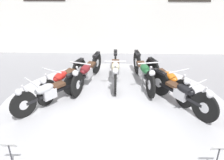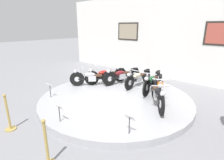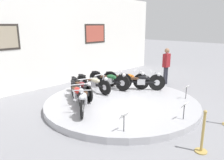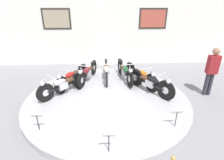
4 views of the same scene
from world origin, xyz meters
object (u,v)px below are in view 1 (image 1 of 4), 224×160
object	(u,v)px
motorcycle_orange	(168,79)
motorcycle_black	(182,92)
motorcycle_cream	(115,69)
motorcycle_silver	(48,92)
motorcycle_maroon	(87,71)
motorcycle_red	(63,79)
info_placard_front_left	(9,148)
info_placard_front_right	(219,152)
motorcycle_green	(144,71)

from	to	relation	value
motorcycle_orange	motorcycle_black	bearing A→B (deg)	-71.14
motorcycle_cream	motorcycle_orange	distance (m)	1.43
motorcycle_silver	motorcycle_maroon	bearing A→B (deg)	54.42
motorcycle_silver	motorcycle_cream	xyz separation A→B (m)	(1.52, 1.23, -0.00)
motorcycle_silver	motorcycle_red	world-z (taller)	motorcycle_red
motorcycle_cream	motorcycle_maroon	bearing A→B (deg)	-167.67
motorcycle_orange	info_placard_front_left	world-z (taller)	motorcycle_orange
motorcycle_orange	info_placard_front_right	distance (m)	2.51
motorcycle_cream	info_placard_front_right	size ratio (longest dim) A/B	3.82
info_placard_front_left	info_placard_front_right	xyz separation A→B (m)	(3.46, 0.00, 0.00)
motorcycle_cream	motorcycle_black	world-z (taller)	motorcycle_black
motorcycle_red	info_placard_front_right	bearing A→B (deg)	-39.18
motorcycle_red	motorcycle_green	world-z (taller)	motorcycle_green
motorcycle_cream	info_placard_front_right	bearing A→B (deg)	-60.73
info_placard_front_right	motorcycle_green	bearing A→B (deg)	108.62
motorcycle_maroon	info_placard_front_right	world-z (taller)	motorcycle_maroon
motorcycle_green	info_placard_front_right	bearing A→B (deg)	-71.38
motorcycle_cream	motorcycle_black	xyz separation A→B (m)	(1.51, -1.23, 0.03)
motorcycle_green	info_placard_front_left	world-z (taller)	motorcycle_green
motorcycle_red	motorcycle_orange	size ratio (longest dim) A/B	0.97
motorcycle_maroon	motorcycle_cream	xyz separation A→B (m)	(0.75, 0.16, -0.01)
motorcycle_green	info_placard_front_left	distance (m)	3.83
motorcycle_red	info_placard_front_left	world-z (taller)	motorcycle_red
info_placard_front_left	info_placard_front_right	world-z (taller)	same
motorcycle_silver	motorcycle_maroon	world-z (taller)	motorcycle_maroon
motorcycle_green	motorcycle_orange	xyz separation A→B (m)	(0.55, -0.45, -0.00)
motorcycle_maroon	motorcycle_silver	bearing A→B (deg)	-125.58
motorcycle_cream	motorcycle_orange	world-z (taller)	motorcycle_orange
motorcycle_maroon	info_placard_front_left	size ratio (longest dim) A/B	3.72
motorcycle_cream	motorcycle_black	distance (m)	1.95
motorcycle_orange	info_placard_front_left	size ratio (longest dim) A/B	3.63
motorcycle_green	info_placard_front_right	world-z (taller)	motorcycle_green
motorcycle_red	motorcycle_black	distance (m)	2.87
motorcycle_silver	motorcycle_orange	world-z (taller)	motorcycle_orange
motorcycle_green	motorcycle_black	distance (m)	1.32
motorcycle_red	info_placard_front_left	bearing A→B (deg)	-99.90
motorcycle_silver	motorcycle_red	distance (m)	0.65
motorcycle_red	info_placard_front_right	world-z (taller)	motorcycle_red
motorcycle_maroon	motorcycle_cream	bearing A→B (deg)	12.33
motorcycle_cream	motorcycle_green	xyz separation A→B (m)	(0.74, -0.16, 0.03)
motorcycle_green	motorcycle_orange	bearing A→B (deg)	-39.33
motorcycle_maroon	info_placard_front_left	world-z (taller)	motorcycle_maroon
motorcycle_silver	motorcycle_red	bearing A→B (deg)	70.69
motorcycle_green	info_placard_front_left	bearing A→B (deg)	-130.24
motorcycle_red	motorcycle_cream	world-z (taller)	motorcycle_red
motorcycle_cream	motorcycle_green	world-z (taller)	motorcycle_green
motorcycle_maroon	motorcycle_orange	world-z (taller)	motorcycle_orange
info_placard_front_left	motorcycle_maroon	bearing A→B (deg)	71.45
motorcycle_green	motorcycle_black	bearing A→B (deg)	-54.54
motorcycle_black	info_placard_front_right	world-z (taller)	motorcycle_black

